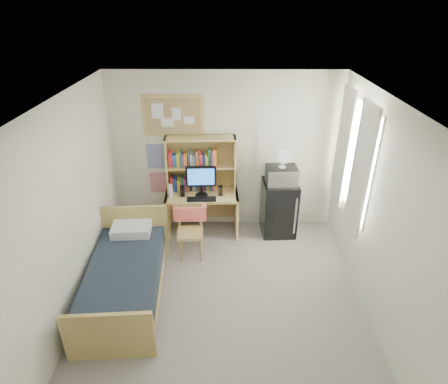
{
  "coord_description": "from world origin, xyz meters",
  "views": [
    {
      "loc": [
        0.03,
        -3.5,
        3.54
      ],
      "look_at": [
        -0.0,
        1.2,
        1.07
      ],
      "focal_mm": 30.0,
      "sensor_mm": 36.0,
      "label": 1
    }
  ],
  "objects_px": {
    "desk": "(202,213)",
    "desk_chair": "(190,232)",
    "bed": "(125,282)",
    "speaker_left": "(182,191)",
    "mini_fridge": "(279,208)",
    "microwave": "(281,175)",
    "monitor": "(201,181)",
    "speaker_right": "(220,191)",
    "bulletin_board": "(173,116)",
    "desk_fan": "(283,159)"
  },
  "relations": [
    {
      "from": "bulletin_board",
      "to": "speaker_left",
      "type": "distance_m",
      "value": 1.17
    },
    {
      "from": "mini_fridge",
      "to": "monitor",
      "type": "relative_size",
      "value": 1.82
    },
    {
      "from": "desk_chair",
      "to": "mini_fridge",
      "type": "relative_size",
      "value": 0.91
    },
    {
      "from": "bulletin_board",
      "to": "monitor",
      "type": "height_order",
      "value": "bulletin_board"
    },
    {
      "from": "bulletin_board",
      "to": "speaker_right",
      "type": "height_order",
      "value": "bulletin_board"
    },
    {
      "from": "desk_chair",
      "to": "bed",
      "type": "xyz_separation_m",
      "value": [
        -0.78,
        -0.9,
        -0.16
      ]
    },
    {
      "from": "speaker_left",
      "to": "desk",
      "type": "bearing_deg",
      "value": 11.31
    },
    {
      "from": "bed",
      "to": "desk_chair",
      "type": "bearing_deg",
      "value": 45.57
    },
    {
      "from": "bulletin_board",
      "to": "speaker_left",
      "type": "relative_size",
      "value": 5.43
    },
    {
      "from": "bed",
      "to": "speaker_left",
      "type": "bearing_deg",
      "value": 63.42
    },
    {
      "from": "bulletin_board",
      "to": "speaker_right",
      "type": "relative_size",
      "value": 5.8
    },
    {
      "from": "mini_fridge",
      "to": "microwave",
      "type": "bearing_deg",
      "value": -90.0
    },
    {
      "from": "mini_fridge",
      "to": "microwave",
      "type": "distance_m",
      "value": 0.6
    },
    {
      "from": "desk_fan",
      "to": "mini_fridge",
      "type": "bearing_deg",
      "value": 90.0
    },
    {
      "from": "mini_fridge",
      "to": "desk_chair",
      "type": "bearing_deg",
      "value": -157.66
    },
    {
      "from": "monitor",
      "to": "speaker_right",
      "type": "distance_m",
      "value": 0.35
    },
    {
      "from": "desk",
      "to": "desk_chair",
      "type": "xyz_separation_m",
      "value": [
        -0.14,
        -0.64,
        0.05
      ]
    },
    {
      "from": "desk_fan",
      "to": "bulletin_board",
      "type": "bearing_deg",
      "value": 166.92
    },
    {
      "from": "desk_chair",
      "to": "microwave",
      "type": "relative_size",
      "value": 1.75
    },
    {
      "from": "bulletin_board",
      "to": "bed",
      "type": "height_order",
      "value": "bulletin_board"
    },
    {
      "from": "bulletin_board",
      "to": "microwave",
      "type": "bearing_deg",
      "value": -9.96
    },
    {
      "from": "monitor",
      "to": "bed",
      "type": "bearing_deg",
      "value": -124.51
    },
    {
      "from": "bed",
      "to": "speaker_right",
      "type": "xyz_separation_m",
      "value": [
        1.22,
        1.5,
        0.55
      ]
    },
    {
      "from": "speaker_right",
      "to": "monitor",
      "type": "bearing_deg",
      "value": 180.0
    },
    {
      "from": "bed",
      "to": "desk_fan",
      "type": "xyz_separation_m",
      "value": [
        2.17,
        1.55,
        1.08
      ]
    },
    {
      "from": "speaker_left",
      "to": "bulletin_board",
      "type": "bearing_deg",
      "value": 104.85
    },
    {
      "from": "speaker_left",
      "to": "microwave",
      "type": "distance_m",
      "value": 1.58
    },
    {
      "from": "speaker_right",
      "to": "microwave",
      "type": "bearing_deg",
      "value": -0.16
    },
    {
      "from": "desk",
      "to": "speaker_left",
      "type": "height_order",
      "value": "speaker_left"
    },
    {
      "from": "desk",
      "to": "monitor",
      "type": "height_order",
      "value": "monitor"
    },
    {
      "from": "mini_fridge",
      "to": "desk_fan",
      "type": "distance_m",
      "value": 0.87
    },
    {
      "from": "speaker_right",
      "to": "microwave",
      "type": "xyz_separation_m",
      "value": [
        0.96,
        0.05,
        0.25
      ]
    },
    {
      "from": "mini_fridge",
      "to": "speaker_right",
      "type": "relative_size",
      "value": 5.66
    },
    {
      "from": "desk_chair",
      "to": "bulletin_board",
      "type": "bearing_deg",
      "value": 102.49
    },
    {
      "from": "mini_fridge",
      "to": "bed",
      "type": "xyz_separation_m",
      "value": [
        -2.17,
        -1.57,
        -0.2
      ]
    },
    {
      "from": "desk_chair",
      "to": "mini_fridge",
      "type": "bearing_deg",
      "value": 21.6
    },
    {
      "from": "desk",
      "to": "speaker_left",
      "type": "xyz_separation_m",
      "value": [
        -0.3,
        -0.07,
        0.45
      ]
    },
    {
      "from": "desk_chair",
      "to": "speaker_left",
      "type": "bearing_deg",
      "value": 101.58
    },
    {
      "from": "desk_fan",
      "to": "speaker_left",
      "type": "bearing_deg",
      "value": 179.66
    },
    {
      "from": "speaker_left",
      "to": "desk_chair",
      "type": "bearing_deg",
      "value": -77.43
    },
    {
      "from": "desk_fan",
      "to": "microwave",
      "type": "bearing_deg",
      "value": 0.0
    },
    {
      "from": "monitor",
      "to": "speaker_left",
      "type": "xyz_separation_m",
      "value": [
        -0.3,
        -0.02,
        -0.16
      ]
    },
    {
      "from": "desk",
      "to": "desk_fan",
      "type": "xyz_separation_m",
      "value": [
        1.26,
        0.0,
        0.97
      ]
    },
    {
      "from": "bulletin_board",
      "to": "desk_chair",
      "type": "bearing_deg",
      "value": -73.65
    },
    {
      "from": "microwave",
      "to": "bed",
      "type": "bearing_deg",
      "value": -147.62
    },
    {
      "from": "desk",
      "to": "desk_chair",
      "type": "height_order",
      "value": "desk_chair"
    },
    {
      "from": "mini_fridge",
      "to": "desk",
      "type": "bearing_deg",
      "value": 177.81
    },
    {
      "from": "speaker_left",
      "to": "microwave",
      "type": "height_order",
      "value": "microwave"
    },
    {
      "from": "desk",
      "to": "desk_fan",
      "type": "bearing_deg",
      "value": -2.85
    },
    {
      "from": "bulletin_board",
      "to": "desk_fan",
      "type": "height_order",
      "value": "bulletin_board"
    }
  ]
}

